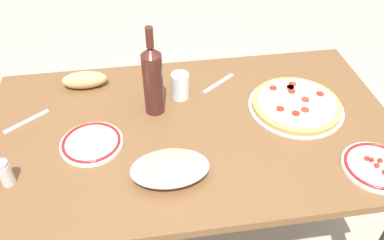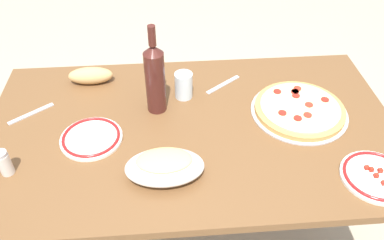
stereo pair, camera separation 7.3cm
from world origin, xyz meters
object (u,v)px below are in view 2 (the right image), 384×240
dining_table (192,151)px  wine_bottle (155,78)px  pepperoni_pizza (299,109)px  side_plate_near (91,138)px  bread_loaf (91,76)px  baked_pasta_dish (165,166)px  spice_shaker (4,163)px  side_plate_far (376,176)px  water_glass (184,85)px

dining_table → wine_bottle: 0.30m
dining_table → pepperoni_pizza: (-0.39, -0.04, 0.13)m
pepperoni_pizza → side_plate_near: (0.73, 0.08, -0.01)m
pepperoni_pizza → side_plate_near: 0.74m
bread_loaf → baked_pasta_dish: bearing=118.7°
dining_table → spice_shaker: spice_shaker is taller
pepperoni_pizza → spice_shaker: 0.99m
baked_pasta_dish → bread_loaf: bearing=-61.3°
side_plate_far → pepperoni_pizza: bearing=-65.8°
side_plate_far → bread_loaf: size_ratio=1.23×
water_glass → side_plate_far: (-0.55, 0.45, -0.04)m
dining_table → spice_shaker: size_ratio=16.44×
pepperoni_pizza → wine_bottle: bearing=-7.2°
side_plate_near → bread_loaf: 0.33m
side_plate_far → dining_table: bearing=-27.3°
spice_shaker → side_plate_near: bearing=-152.0°
dining_table → bread_loaf: size_ratio=8.26×
water_glass → bread_loaf: size_ratio=0.58×
dining_table → pepperoni_pizza: bearing=-173.5°
side_plate_near → side_plate_far: side_plate_far is taller
wine_bottle → side_plate_near: wine_bottle is taller
baked_pasta_dish → bread_loaf: (0.28, -0.51, -0.01)m
side_plate_near → spice_shaker: 0.27m
wine_bottle → spice_shaker: bearing=30.8°
side_plate_far → water_glass: bearing=-39.2°
side_plate_far → spice_shaker: (1.12, -0.11, 0.03)m
side_plate_near → bread_loaf: (0.04, -0.33, 0.02)m
pepperoni_pizza → bread_loaf: bearing=-17.9°
side_plate_far → side_plate_near: bearing=-15.2°
water_glass → spice_shaker: (0.56, 0.34, -0.01)m
dining_table → spice_shaker: (0.58, 0.17, 0.16)m
side_plate_far → spice_shaker: 1.12m
baked_pasta_dish → dining_table: bearing=-115.0°
baked_pasta_dish → side_plate_far: baked_pasta_dish is taller
water_glass → spice_shaker: bearing=31.2°
baked_pasta_dish → wine_bottle: bearing=-86.4°
side_plate_near → baked_pasta_dish: bearing=144.2°
baked_pasta_dish → water_glass: 0.40m
wine_bottle → water_glass: size_ratio=3.29×
pepperoni_pizza → wine_bottle: wine_bottle is taller
side_plate_near → side_plate_far: (-0.88, 0.24, 0.00)m
water_glass → side_plate_near: bearing=33.4°
pepperoni_pizza → bread_loaf: (0.77, -0.25, 0.02)m
pepperoni_pizza → baked_pasta_dish: bearing=27.7°
pepperoni_pizza → spice_shaker: spice_shaker is taller
dining_table → spice_shaker: bearing=15.9°
pepperoni_pizza → wine_bottle: size_ratio=1.04×
dining_table → side_plate_near: (0.34, 0.04, 0.13)m
pepperoni_pizza → bread_loaf: 0.81m
pepperoni_pizza → side_plate_far: (-0.14, 0.32, -0.01)m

